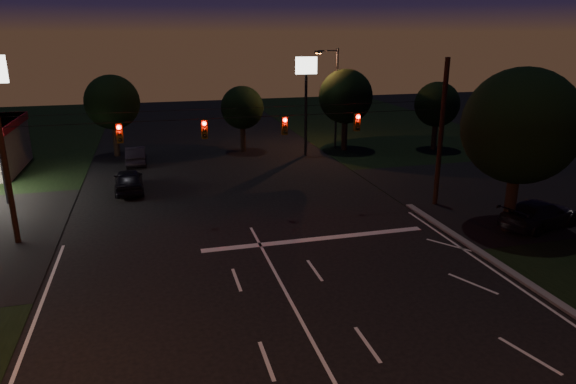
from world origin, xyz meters
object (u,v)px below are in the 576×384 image
object	(u,v)px
car_oncoming_b	(136,155)
tree_right_near	(519,127)
car_oncoming_a	(129,180)
utility_pole_right	(435,204)
car_cross	(540,214)

from	to	relation	value
car_oncoming_b	tree_right_near	bearing A→B (deg)	133.55
tree_right_near	car_oncoming_a	distance (m)	24.31
utility_pole_right	car_oncoming_b	bearing A→B (deg)	139.51
car_oncoming_b	car_cross	world-z (taller)	car_cross
utility_pole_right	tree_right_near	size ratio (longest dim) A/B	1.03
utility_pole_right	tree_right_near	world-z (taller)	tree_right_near
utility_pole_right	car_oncoming_b	world-z (taller)	utility_pole_right
utility_pole_right	car_oncoming_a	bearing A→B (deg)	157.50
car_cross	car_oncoming_a	bearing A→B (deg)	43.55
utility_pole_right	car_cross	size ratio (longest dim) A/B	1.71
car_oncoming_a	car_oncoming_b	distance (m)	7.94
car_cross	utility_pole_right	bearing A→B (deg)	18.44
car_oncoming_a	utility_pole_right	bearing A→B (deg)	155.16
utility_pole_right	car_cross	world-z (taller)	utility_pole_right
utility_pole_right	car_oncoming_b	xyz separation A→B (m)	(-18.36, 15.68, 0.72)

